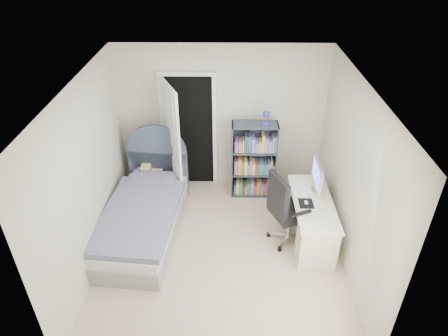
{
  "coord_description": "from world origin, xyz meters",
  "views": [
    {
      "loc": [
        0.11,
        -4.22,
        4.1
      ],
      "look_at": [
        0.06,
        0.44,
        1.15
      ],
      "focal_mm": 32.0,
      "sensor_mm": 36.0,
      "label": 1
    }
  ],
  "objects_px": {
    "floor_lamp": "(175,156)",
    "bookcase": "(254,163)",
    "bed": "(144,215)",
    "desk": "(311,218)",
    "office_chair": "(286,207)",
    "nightstand": "(150,175)"
  },
  "relations": [
    {
      "from": "floor_lamp",
      "to": "bookcase",
      "type": "relative_size",
      "value": 0.99
    },
    {
      "from": "bed",
      "to": "office_chair",
      "type": "xyz_separation_m",
      "value": [
        2.07,
        -0.21,
        0.34
      ]
    },
    {
      "from": "bed",
      "to": "floor_lamp",
      "type": "height_order",
      "value": "floor_lamp"
    },
    {
      "from": "floor_lamp",
      "to": "bookcase",
      "type": "bearing_deg",
      "value": -6.99
    },
    {
      "from": "floor_lamp",
      "to": "office_chair",
      "type": "height_order",
      "value": "floor_lamp"
    },
    {
      "from": "desk",
      "to": "office_chair",
      "type": "xyz_separation_m",
      "value": [
        -0.4,
        -0.09,
        0.27
      ]
    },
    {
      "from": "desk",
      "to": "floor_lamp",
      "type": "bearing_deg",
      "value": 148.55
    },
    {
      "from": "office_chair",
      "to": "nightstand",
      "type": "bearing_deg",
      "value": 152.32
    },
    {
      "from": "floor_lamp",
      "to": "nightstand",
      "type": "bearing_deg",
      "value": -146.43
    },
    {
      "from": "floor_lamp",
      "to": "office_chair",
      "type": "distance_m",
      "value": 2.21
    },
    {
      "from": "desk",
      "to": "office_chair",
      "type": "bearing_deg",
      "value": -167.78
    },
    {
      "from": "nightstand",
      "to": "desk",
      "type": "bearing_deg",
      "value": -22.14
    },
    {
      "from": "bed",
      "to": "bookcase",
      "type": "relative_size",
      "value": 1.42
    },
    {
      "from": "floor_lamp",
      "to": "bookcase",
      "type": "xyz_separation_m",
      "value": [
        1.35,
        -0.17,
        -0.02
      ]
    },
    {
      "from": "nightstand",
      "to": "desk",
      "type": "height_order",
      "value": "desk"
    },
    {
      "from": "nightstand",
      "to": "bookcase",
      "type": "height_order",
      "value": "bookcase"
    },
    {
      "from": "office_chair",
      "to": "bed",
      "type": "bearing_deg",
      "value": 174.32
    },
    {
      "from": "bed",
      "to": "bookcase",
      "type": "height_order",
      "value": "bookcase"
    },
    {
      "from": "bookcase",
      "to": "office_chair",
      "type": "relative_size",
      "value": 1.35
    },
    {
      "from": "nightstand",
      "to": "bookcase",
      "type": "distance_m",
      "value": 1.77
    },
    {
      "from": "bed",
      "to": "bookcase",
      "type": "xyz_separation_m",
      "value": [
        1.69,
        1.02,
        0.31
      ]
    },
    {
      "from": "floor_lamp",
      "to": "bookcase",
      "type": "distance_m",
      "value": 1.36
    }
  ]
}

